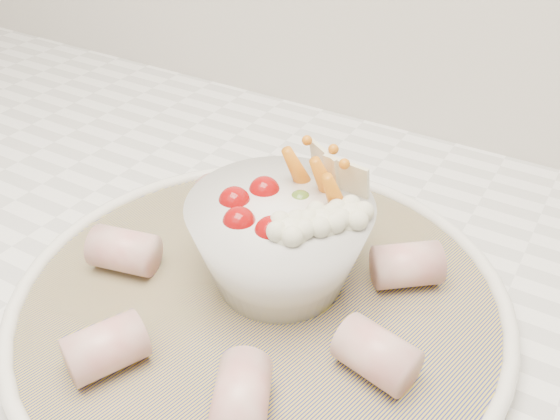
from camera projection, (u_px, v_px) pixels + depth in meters
The scene contains 3 objects.
serving_platter at pixel (260, 300), 0.48m from camera, with size 0.46×0.46×0.02m.
veggie_bowl at pixel (282, 240), 0.47m from camera, with size 0.14×0.14×0.11m.
cured_meat_rolls at pixel (259, 278), 0.47m from camera, with size 0.28×0.29×0.03m.
Camera 1 is at (0.37, 1.11, 1.27)m, focal length 40.00 mm.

